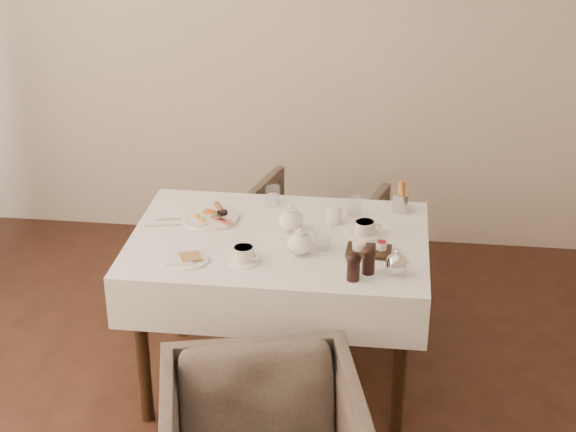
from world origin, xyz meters
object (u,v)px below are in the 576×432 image
(teapot_centre, at_px, (290,218))
(armchair_far, at_px, (311,246))
(breakfast_plate, at_px, (210,216))
(table, at_px, (279,261))

(teapot_centre, bearing_deg, armchair_far, 70.74)
(armchair_far, distance_m, breakfast_plate, 0.87)
(breakfast_plate, xyz_separation_m, teapot_centre, (0.37, -0.08, 0.05))
(armchair_far, bearing_deg, breakfast_plate, 73.74)
(table, bearing_deg, armchair_far, 85.34)
(armchair_far, xyz_separation_m, teapot_centre, (-0.02, -0.71, 0.51))
(teapot_centre, bearing_deg, table, -137.45)
(table, relative_size, teapot_centre, 8.30)
(teapot_centre, bearing_deg, breakfast_plate, 150.63)
(breakfast_plate, height_order, teapot_centre, teapot_centre)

